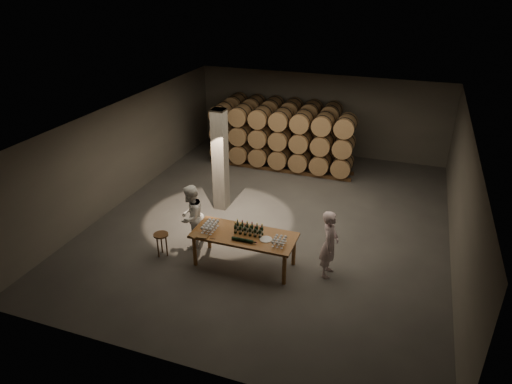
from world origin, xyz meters
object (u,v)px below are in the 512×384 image
(notebook_near, at_px, (203,236))
(person_man, at_px, (329,244))
(stool, at_px, (161,238))
(person_woman, at_px, (191,217))
(bottle_cluster, at_px, (249,230))
(plate, at_px, (266,239))
(tasting_table, at_px, (244,238))

(notebook_near, relative_size, person_man, 0.14)
(stool, distance_m, person_woman, 0.96)
(bottle_cluster, xyz_separation_m, plate, (0.49, -0.12, -0.10))
(tasting_table, xyz_separation_m, person_man, (2.08, 0.32, 0.08))
(tasting_table, xyz_separation_m, bottle_cluster, (0.10, 0.07, 0.21))
(plate, xyz_separation_m, person_man, (1.49, 0.37, -0.03))
(bottle_cluster, distance_m, person_woman, 1.79)
(plate, xyz_separation_m, stool, (-2.78, -0.28, -0.38))
(tasting_table, bearing_deg, notebook_near, -153.74)
(tasting_table, distance_m, person_man, 2.11)
(plate, xyz_separation_m, notebook_near, (-1.50, -0.40, 0.01))
(plate, relative_size, person_man, 0.18)
(tasting_table, height_order, stool, tasting_table)
(notebook_near, distance_m, stool, 1.34)
(person_woman, bearing_deg, plate, 78.79)
(bottle_cluster, distance_m, plate, 0.52)
(person_woman, bearing_deg, notebook_near, 41.76)
(tasting_table, height_order, person_woman, person_woman)
(notebook_near, height_order, person_man, person_man)
(bottle_cluster, relative_size, stool, 1.12)
(tasting_table, height_order, person_man, person_man)
(person_man, bearing_deg, plate, 105.77)
(tasting_table, relative_size, person_man, 1.49)
(bottle_cluster, bearing_deg, plate, -13.45)
(person_woman, bearing_deg, stool, -36.85)
(stool, height_order, person_man, person_man)
(tasting_table, height_order, bottle_cluster, bottle_cluster)
(tasting_table, xyz_separation_m, person_woman, (-1.66, 0.39, 0.09))
(plate, distance_m, stool, 2.82)
(tasting_table, bearing_deg, person_man, 8.82)
(person_man, relative_size, person_woman, 0.98)
(stool, xyz_separation_m, person_woman, (0.53, 0.71, 0.36))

